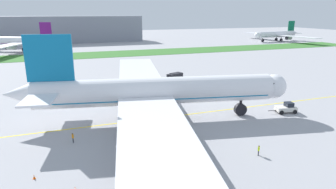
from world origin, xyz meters
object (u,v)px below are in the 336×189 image
Objects in this scene: pushback_tug at (286,108)px; traffic_cone_port_wing at (75,189)px; service_truck_fuel_bowser at (175,77)px; parked_airliner_far_right at (277,34)px; parked_airliner_far_centre at (22,41)px; airliner_foreground at (152,92)px; ground_crew_marshaller_front at (73,137)px; traffic_cone_near_nose at (34,177)px; ground_crew_wingwalker_port at (259,149)px.

pushback_tug reaches higher than traffic_cone_port_wing.
service_truck_fuel_bowser is (-11.60, 35.62, 0.38)m from pushback_tug.
service_truck_fuel_bowser is 152.07m from parked_airliner_far_right.
service_truck_fuel_bowser is 109.72m from parked_airliner_far_centre.
ground_crew_marshaller_front is at bearing -159.38° from airliner_foreground.
traffic_cone_near_nose is 58.56m from service_truck_fuel_bowser.
parked_airliner_far_centre is at bearing 96.34° from traffic_cone_near_nose.
parked_airliner_far_centre is 0.98× the size of parked_airliner_far_right.
pushback_tug is 1.12× the size of service_truck_fuel_bowser.
ground_crew_wingwalker_port reaches higher than traffic_cone_near_nose.
ground_crew_marshaller_front is (-15.30, -5.76, -4.72)m from airliner_foreground.
traffic_cone_near_nose is 1.00× the size of traffic_cone_port_wing.
parked_airliner_far_centre is at bearing 99.00° from ground_crew_marshaller_front.
airliner_foreground is at bearing 168.92° from pushback_tug.
ground_crew_wingwalker_port is 29.29m from ground_crew_marshaller_front.
airliner_foreground reaches higher than parked_airliner_far_right.
traffic_cone_near_nose is at bearing -168.37° from pushback_tug.
traffic_cone_near_nose is at bearing -143.04° from airliner_foreground.
ground_crew_wingwalker_port is 153.48m from parked_airliner_far_centre.
airliner_foreground is at bearing -118.36° from service_truck_fuel_bowser.
service_truck_fuel_bowser is (31.58, 35.92, 0.39)m from ground_crew_marshaller_front.
airliner_foreground is at bearing -74.00° from parked_airliner_far_centre.
traffic_cone_near_nose is (-48.35, -9.95, -0.74)m from pushback_tug.
ground_crew_marshaller_front is at bearing -179.60° from pushback_tug.
ground_crew_wingwalker_port is at bearing -7.95° from traffic_cone_near_nose.
parked_airliner_far_centre is (-36.25, 126.42, -0.48)m from airliner_foreground.
parked_airliner_far_right is (149.13, 132.33, 3.88)m from ground_crew_marshaller_front.
traffic_cone_near_nose is at bearing -137.38° from parked_airliner_far_right.
ground_crew_marshaller_front is at bearing -138.42° from parked_airliner_far_right.
parked_airliner_far_right is (117.55, 96.41, 3.49)m from service_truck_fuel_bowser.
traffic_cone_near_nose is 209.74m from parked_airliner_far_right.
traffic_cone_port_wing is at bearing -82.00° from parked_airliner_far_centre.
traffic_cone_port_wing is at bearing -161.58° from pushback_tug.
traffic_cone_near_nose is at bearing -128.89° from service_truck_fuel_bowser.
parked_airliner_far_right reaches higher than traffic_cone_port_wing.
traffic_cone_near_nose is at bearing 136.60° from traffic_cone_port_wing.
parked_airliner_far_right is at bearing 49.86° from ground_crew_wingwalker_port.
pushback_tug is 146.70m from parked_airliner_far_centre.
service_truck_fuel_bowser is at bearing 61.64° from airliner_foreground.
ground_crew_marshaller_front is at bearing -81.00° from parked_airliner_far_centre.
service_truck_fuel_bowser is (5.84, 49.89, 0.42)m from ground_crew_wingwalker_port.
pushback_tug is at bearing 39.30° from ground_crew_wingwalker_port.
pushback_tug is at bearing -11.08° from airliner_foreground.
pushback_tug is at bearing 11.63° from traffic_cone_near_nose.
parked_airliner_far_right is at bearing 0.05° from parked_airliner_far_centre.
service_truck_fuel_bowser is at bearing 83.32° from ground_crew_wingwalker_port.
airliner_foreground is 15.94× the size of service_truck_fuel_bowser.
parked_airliner_far_right is at bearing 42.62° from traffic_cone_near_nose.
pushback_tug is 37.46m from service_truck_fuel_bowser.
ground_crew_wingwalker_port is at bearing -62.11° from airliner_foreground.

